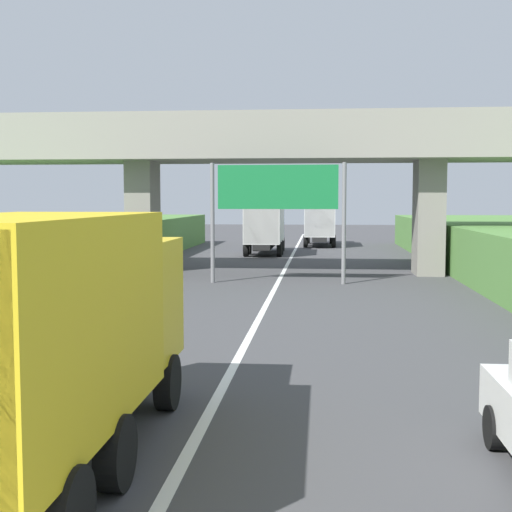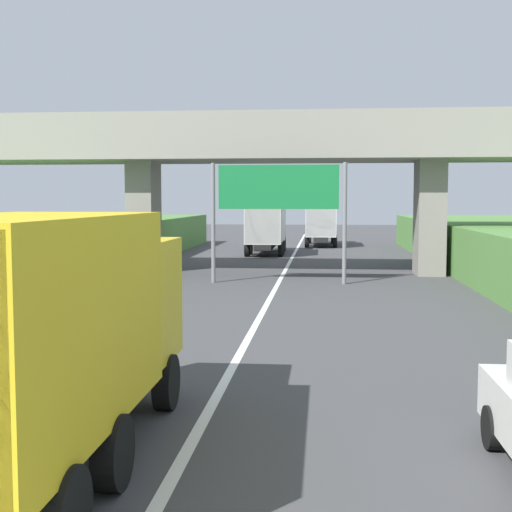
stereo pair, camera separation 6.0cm
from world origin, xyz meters
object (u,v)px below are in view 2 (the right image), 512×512
(truck_silver, at_px, (321,221))
(construction_barrel_2, at_px, (21,311))
(truck_blue, at_px, (267,225))
(construction_barrel_3, at_px, (78,289))
(overhead_highway_sign, at_px, (278,195))
(truck_yellow, at_px, (46,328))

(truck_silver, xyz_separation_m, construction_barrel_2, (-8.46, -36.38, -1.47))
(truck_blue, bearing_deg, construction_barrel_3, -102.09)
(overhead_highway_sign, distance_m, truck_yellow, 21.45)
(overhead_highway_sign, height_order, truck_blue, overhead_highway_sign)
(construction_barrel_2, bearing_deg, truck_blue, 79.97)
(construction_barrel_2, bearing_deg, truck_silver, 76.91)
(truck_yellow, relative_size, construction_barrel_2, 8.11)
(overhead_highway_sign, relative_size, truck_yellow, 0.81)
(truck_yellow, distance_m, construction_barrel_3, 15.87)
(truck_blue, xyz_separation_m, truck_yellow, (0.11, -37.70, 0.00))
(overhead_highway_sign, xyz_separation_m, construction_barrel_3, (-6.70, -6.30, -3.39))
(construction_barrel_2, distance_m, construction_barrel_3, 4.77)
(truck_yellow, bearing_deg, overhead_highway_sign, 85.38)
(truck_blue, bearing_deg, truck_silver, 68.00)
(overhead_highway_sign, height_order, construction_barrel_3, overhead_highway_sign)
(truck_yellow, xyz_separation_m, construction_barrel_3, (-4.98, 15.00, -1.47))
(truck_blue, height_order, construction_barrel_3, truck_blue)
(truck_silver, bearing_deg, truck_yellow, -94.28)
(truck_silver, bearing_deg, construction_barrel_2, -103.09)
(truck_silver, distance_m, construction_barrel_3, 32.76)
(truck_blue, distance_m, construction_barrel_2, 27.94)
(construction_barrel_3, bearing_deg, truck_blue, 77.91)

